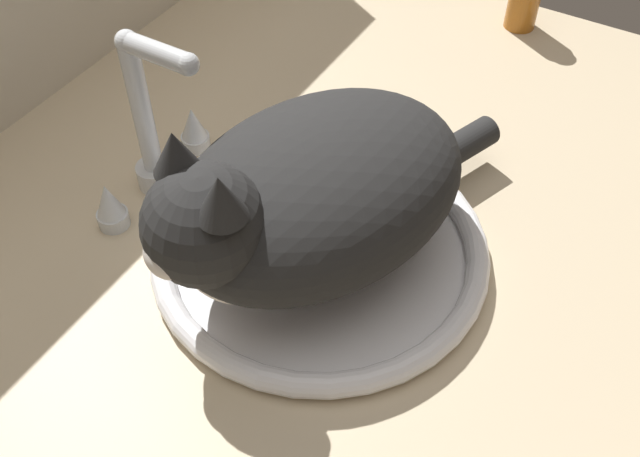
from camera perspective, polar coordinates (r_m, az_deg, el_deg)
countertop at (r=74.14cm, az=-4.13°, el=-3.34°), size 116.69×73.71×3.00cm
sink_basin at (r=72.56cm, az=0.00°, el=-1.61°), size 32.69×32.69×2.29cm
faucet at (r=77.16cm, az=-12.70°, el=7.03°), size 16.97×9.95×18.81cm
cat at (r=65.64cm, az=-1.32°, el=2.38°), size 39.55×29.58×17.51cm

